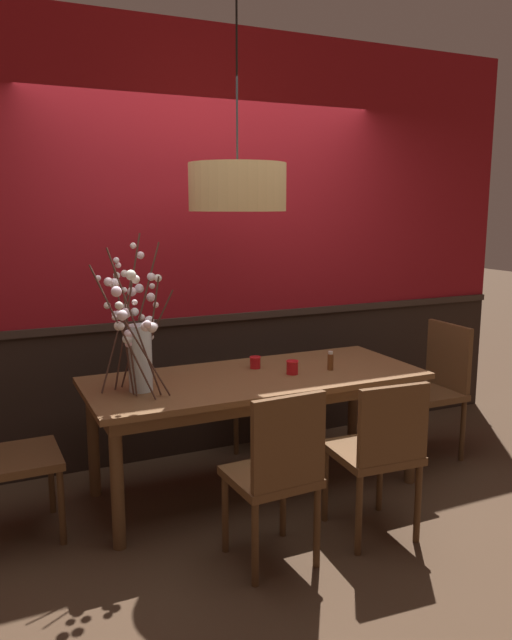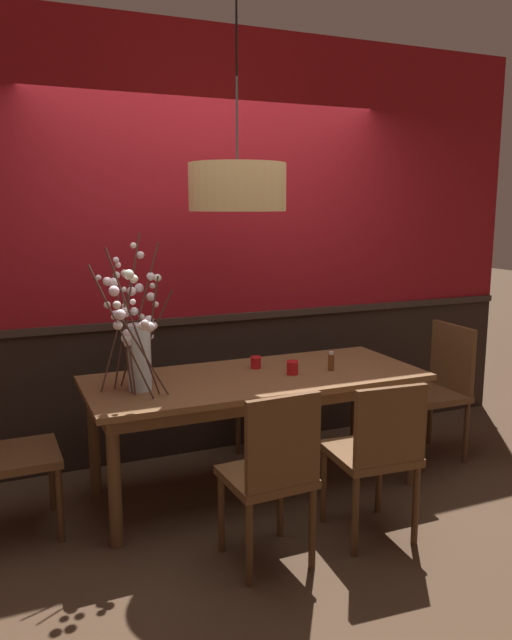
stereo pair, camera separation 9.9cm
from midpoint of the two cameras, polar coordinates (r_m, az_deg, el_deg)
name	(u,v)px [view 2 (the right image)]	position (r m, az deg, el deg)	size (l,w,h in m)	color
ground_plane	(256,488)	(4.12, 0.71, -15.16)	(24.00, 24.00, 0.00)	#422D1E
back_wall	(212,249)	(4.46, -3.39, 6.57)	(5.10, 0.14, 2.98)	black
dining_table	(256,388)	(3.88, 0.73, -6.23)	(2.08, 0.86, 0.75)	brown
chair_far_side_right	(246,371)	(4.74, -0.36, -4.73)	(0.46, 0.43, 0.96)	brown
chair_near_side_right	(376,450)	(3.42, 11.83, -11.61)	(0.45, 0.47, 0.89)	brown
chair_near_side_left	(273,470)	(3.12, 2.47, -13.60)	(0.42, 0.42, 0.92)	brown
chair_head_east_end	(438,383)	(4.64, 16.96, -5.60)	(0.43, 0.46, 0.95)	brown
chair_head_west_end	(4,444)	(3.63, -21.43, -10.56)	(0.41, 0.46, 0.94)	brown
vase_with_blossoms	(136,341)	(3.54, -10.15, -1.91)	(0.49, 0.58, 0.88)	silver
candle_holder_nearer_center	(256,362)	(4.01, 0.70, -3.90)	(0.07, 0.07, 0.08)	red
candle_holder_nearer_edge	(292,367)	(3.88, 4.10, -4.37)	(0.08, 0.08, 0.09)	red
condiment_bottle	(331,362)	(3.99, 7.62, -3.81)	(0.04, 0.04, 0.12)	brown
pendant_lamp	(237,187)	(3.68, -0.95, 12.09)	(0.57, 0.57, 1.23)	tan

